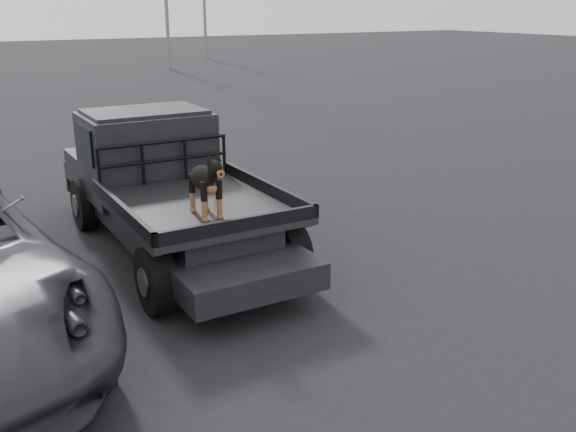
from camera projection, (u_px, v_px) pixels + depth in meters
ground at (239, 315)px, 6.99m from camera, size 120.00×120.00×0.00m
flatbed_ute at (173, 218)px, 8.70m from camera, size 2.00×5.40×0.92m
ute_cab at (146, 140)px, 9.20m from camera, size 1.72×1.30×0.88m
headache_rack at (165, 162)px, 8.64m from camera, size 1.80×0.08×0.55m
dog at (205, 184)px, 7.23m from camera, size 0.32×0.60×0.74m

